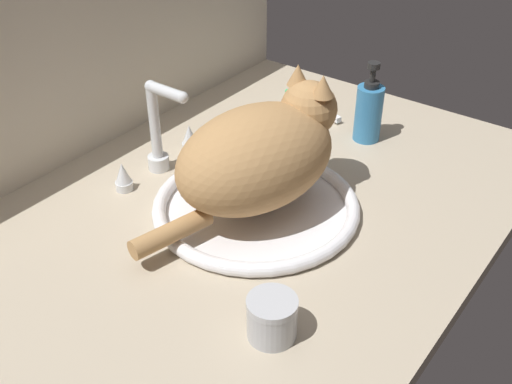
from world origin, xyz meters
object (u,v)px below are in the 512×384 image
(metal_jar, at_px, (272,318))
(soap_pump_bottle, at_px, (369,112))
(sink_basin, at_px, (256,206))
(faucet, at_px, (159,138))
(cat, at_px, (263,153))
(toothbrush, at_px, (313,106))

(metal_jar, bearing_deg, soap_pump_bottle, 15.94)
(sink_basin, height_order, faucet, faucet)
(soap_pump_bottle, bearing_deg, cat, 175.64)
(sink_basin, distance_m, cat, 0.10)
(sink_basin, xyz_separation_m, soap_pump_bottle, (0.34, -0.03, 0.05))
(toothbrush, bearing_deg, metal_jar, -152.10)
(soap_pump_bottle, bearing_deg, sink_basin, 175.25)
(metal_jar, relative_size, soap_pump_bottle, 0.41)
(faucet, distance_m, soap_pump_bottle, 0.42)
(sink_basin, bearing_deg, soap_pump_bottle, -4.75)
(cat, relative_size, toothbrush, 2.19)
(cat, height_order, soap_pump_bottle, cat)
(sink_basin, xyz_separation_m, metal_jar, (-0.21, -0.19, 0.02))
(toothbrush, bearing_deg, sink_basin, -161.16)
(sink_basin, bearing_deg, faucet, 90.00)
(sink_basin, xyz_separation_m, faucet, (0.00, 0.22, 0.06))
(metal_jar, xyz_separation_m, soap_pump_bottle, (0.55, 0.16, 0.03))
(cat, xyz_separation_m, toothbrush, (0.37, 0.14, -0.10))
(faucet, xyz_separation_m, soap_pump_bottle, (0.34, -0.25, -0.01))
(sink_basin, relative_size, toothbrush, 1.92)
(cat, bearing_deg, soap_pump_bottle, -4.36)
(sink_basin, xyz_separation_m, cat, (0.02, -0.00, 0.10))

